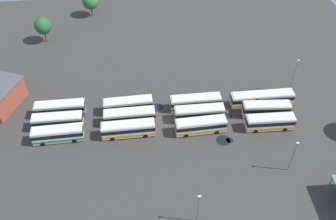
{
  "coord_description": "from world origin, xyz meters",
  "views": [
    {
      "loc": [
        -6.04,
        -55.93,
        57.53
      ],
      "look_at": [
        1.04,
        1.78,
        1.49
      ],
      "focal_mm": 38.9,
      "sensor_mm": 36.0,
      "label": 1
    }
  ],
  "objects_px": {
    "bus_row0_slot2": "(60,108)",
    "bus_row1_slot1": "(130,116)",
    "bus_row2_slot0": "(201,125)",
    "tree_north_edge": "(43,26)",
    "bus_row3_slot0": "(270,122)",
    "lamp_post_mid_lot": "(293,155)",
    "bus_row2_slot2": "(195,102)",
    "bus_row3_slot1": "(266,109)",
    "bus_row2_slot1": "(199,113)",
    "bus_row0_slot0": "(58,134)",
    "bus_row1_slot2": "(128,105)",
    "lamp_post_near_entrance": "(198,208)",
    "tree_northeast": "(90,1)",
    "lamp_post_by_building": "(294,75)",
    "bus_row1_slot0": "(128,129)",
    "bus_row0_slot1": "(58,121)",
    "bus_row3_slot2": "(262,99)"
  },
  "relations": [
    {
      "from": "bus_row3_slot0",
      "to": "tree_north_edge",
      "type": "height_order",
      "value": "tree_north_edge"
    },
    {
      "from": "bus_row1_slot2",
      "to": "tree_north_edge",
      "type": "height_order",
      "value": "tree_north_edge"
    },
    {
      "from": "bus_row1_slot1",
      "to": "lamp_post_by_building",
      "type": "height_order",
      "value": "lamp_post_by_building"
    },
    {
      "from": "bus_row3_slot2",
      "to": "lamp_post_near_entrance",
      "type": "relative_size",
      "value": 1.84
    },
    {
      "from": "bus_row0_slot2",
      "to": "bus_row3_slot1",
      "type": "height_order",
      "value": "same"
    },
    {
      "from": "bus_row1_slot2",
      "to": "bus_row3_slot2",
      "type": "bearing_deg",
      "value": -2.98
    },
    {
      "from": "bus_row1_slot1",
      "to": "bus_row3_slot1",
      "type": "height_order",
      "value": "same"
    },
    {
      "from": "bus_row1_slot0",
      "to": "bus_row1_slot1",
      "type": "relative_size",
      "value": 1.01
    },
    {
      "from": "bus_row3_slot0",
      "to": "lamp_post_near_entrance",
      "type": "xyz_separation_m",
      "value": [
        -19.36,
        -19.96,
        2.5
      ]
    },
    {
      "from": "bus_row0_slot0",
      "to": "bus_row3_slot0",
      "type": "distance_m",
      "value": 44.72
    },
    {
      "from": "bus_row0_slot2",
      "to": "bus_row3_slot2",
      "type": "xyz_separation_m",
      "value": [
        45.4,
        -2.28,
        0.0
      ]
    },
    {
      "from": "bus_row2_slot2",
      "to": "lamp_post_near_entrance",
      "type": "height_order",
      "value": "lamp_post_near_entrance"
    },
    {
      "from": "lamp_post_mid_lot",
      "to": "bus_row3_slot2",
      "type": "bearing_deg",
      "value": 88.94
    },
    {
      "from": "bus_row0_slot0",
      "to": "bus_row0_slot1",
      "type": "bearing_deg",
      "value": 95.55
    },
    {
      "from": "bus_row2_slot2",
      "to": "bus_row3_slot2",
      "type": "relative_size",
      "value": 0.79
    },
    {
      "from": "bus_row2_slot0",
      "to": "tree_north_edge",
      "type": "bearing_deg",
      "value": 132.92
    },
    {
      "from": "bus_row1_slot2",
      "to": "bus_row2_slot2",
      "type": "xyz_separation_m",
      "value": [
        15.14,
        -0.91,
        0.0
      ]
    },
    {
      "from": "tree_northeast",
      "to": "lamp_post_near_entrance",
      "type": "bearing_deg",
      "value": -74.88
    },
    {
      "from": "lamp_post_by_building",
      "to": "bus_row1_slot0",
      "type": "bearing_deg",
      "value": -166.29
    },
    {
      "from": "bus_row2_slot2",
      "to": "bus_row3_slot1",
      "type": "height_order",
      "value": "same"
    },
    {
      "from": "tree_north_edge",
      "to": "bus_row0_slot1",
      "type": "bearing_deg",
      "value": -79.16
    },
    {
      "from": "bus_row2_slot1",
      "to": "bus_row3_slot1",
      "type": "distance_m",
      "value": 14.96
    },
    {
      "from": "bus_row1_slot1",
      "to": "bus_row2_slot0",
      "type": "bearing_deg",
      "value": -17.28
    },
    {
      "from": "bus_row0_slot2",
      "to": "bus_row2_slot0",
      "type": "height_order",
      "value": "same"
    },
    {
      "from": "bus_row0_slot1",
      "to": "bus_row1_slot1",
      "type": "height_order",
      "value": "same"
    },
    {
      "from": "bus_row2_slot1",
      "to": "bus_row1_slot1",
      "type": "bearing_deg",
      "value": 176.86
    },
    {
      "from": "bus_row1_slot0",
      "to": "tree_northeast",
      "type": "height_order",
      "value": "tree_northeast"
    },
    {
      "from": "lamp_post_mid_lot",
      "to": "bus_row2_slot2",
      "type": "bearing_deg",
      "value": 127.4
    },
    {
      "from": "bus_row3_slot1",
      "to": "lamp_post_near_entrance",
      "type": "height_order",
      "value": "lamp_post_near_entrance"
    },
    {
      "from": "tree_northeast",
      "to": "lamp_post_mid_lot",
      "type": "bearing_deg",
      "value": -58.68
    },
    {
      "from": "bus_row0_slot2",
      "to": "bus_row2_slot0",
      "type": "bearing_deg",
      "value": -16.62
    },
    {
      "from": "tree_northeast",
      "to": "bus_row0_slot1",
      "type": "bearing_deg",
      "value": -97.02
    },
    {
      "from": "bus_row1_slot0",
      "to": "bus_row2_slot0",
      "type": "relative_size",
      "value": 1.03
    },
    {
      "from": "bus_row2_slot1",
      "to": "bus_row3_slot1",
      "type": "relative_size",
      "value": 1.03
    },
    {
      "from": "bus_row3_slot0",
      "to": "lamp_post_mid_lot",
      "type": "relative_size",
      "value": 1.3
    },
    {
      "from": "lamp_post_by_building",
      "to": "bus_row1_slot2",
      "type": "bearing_deg",
      "value": -176.83
    },
    {
      "from": "bus_row3_slot1",
      "to": "bus_row1_slot1",
      "type": "bearing_deg",
      "value": 177.39
    },
    {
      "from": "bus_row1_slot1",
      "to": "lamp_post_near_entrance",
      "type": "distance_m",
      "value": 27.49
    },
    {
      "from": "bus_row1_slot0",
      "to": "tree_north_edge",
      "type": "height_order",
      "value": "tree_north_edge"
    },
    {
      "from": "lamp_post_by_building",
      "to": "bus_row3_slot1",
      "type": "bearing_deg",
      "value": -139.63
    },
    {
      "from": "bus_row2_slot1",
      "to": "bus_row3_slot1",
      "type": "bearing_deg",
      "value": -2.07
    },
    {
      "from": "bus_row0_slot2",
      "to": "tree_north_edge",
      "type": "height_order",
      "value": "tree_north_edge"
    },
    {
      "from": "bus_row0_slot1",
      "to": "bus_row1_slot1",
      "type": "relative_size",
      "value": 0.96
    },
    {
      "from": "bus_row1_slot0",
      "to": "bus_row3_slot0",
      "type": "relative_size",
      "value": 1.08
    },
    {
      "from": "bus_row1_slot2",
      "to": "lamp_post_near_entrance",
      "type": "height_order",
      "value": "lamp_post_near_entrance"
    },
    {
      "from": "bus_row0_slot0",
      "to": "bus_row3_slot2",
      "type": "xyz_separation_m",
      "value": [
        45.2,
        5.43,
        0.0
      ]
    },
    {
      "from": "bus_row0_slot2",
      "to": "lamp_post_mid_lot",
      "type": "bearing_deg",
      "value": -25.04
    },
    {
      "from": "bus_row2_slot2",
      "to": "lamp_post_near_entrance",
      "type": "distance_m",
      "value": 28.59
    },
    {
      "from": "tree_north_edge",
      "to": "bus_row3_slot0",
      "type": "bearing_deg",
      "value": -37.99
    },
    {
      "from": "bus_row0_slot2",
      "to": "bus_row1_slot1",
      "type": "xyz_separation_m",
      "value": [
        15.17,
        -4.34,
        0.0
      ]
    }
  ]
}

